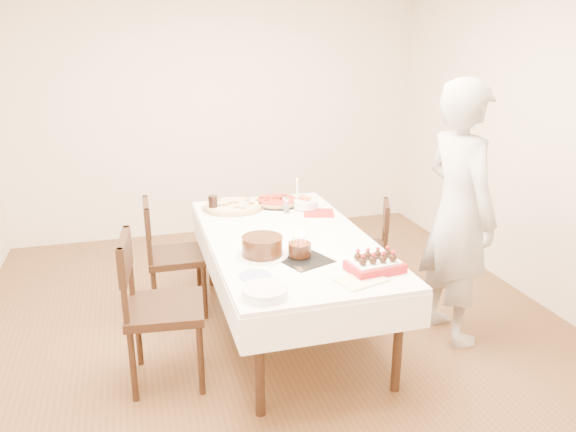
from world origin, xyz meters
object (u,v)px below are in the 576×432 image
object	(u,v)px
chair_right_savory	(363,248)
chair_left_savory	(176,256)
dining_table	(288,284)
cola_glass	(213,204)
strawberry_box	(375,265)
layer_cake	(262,246)
taper_candle	(297,193)
pizza_white	(233,206)
birthday_cake	(300,245)
person	(458,214)
pizza_pepperoni	(277,201)
pasta_bowl	(306,204)
chair_left_dessert	(165,309)

from	to	relation	value
chair_right_savory	chair_left_savory	xyz separation A→B (m)	(-1.55, 0.12, 0.06)
dining_table	cola_glass	world-z (taller)	cola_glass
dining_table	strawberry_box	world-z (taller)	strawberry_box
chair_right_savory	layer_cake	bearing A→B (deg)	-122.82
chair_right_savory	layer_cake	distance (m)	1.33
layer_cake	chair_right_savory	bearing A→B (deg)	34.20
dining_table	taper_candle	size ratio (longest dim) A/B	7.86
pizza_white	birthday_cake	distance (m)	1.19
person	pizza_pepperoni	size ratio (longest dim) A/B	4.52
person	layer_cake	size ratio (longest dim) A/B	5.45
pizza_pepperoni	layer_cake	distance (m)	1.20
chair_left_savory	pasta_bowl	xyz separation A→B (m)	(1.11, 0.10, 0.32)
dining_table	cola_glass	distance (m)	0.97
pizza_white	strawberry_box	xyz separation A→B (m)	(0.61, -1.52, 0.02)
dining_table	chair_left_dessert	world-z (taller)	chair_left_dessert
chair_left_savory	taper_candle	world-z (taller)	taper_candle
dining_table	pizza_white	bearing A→B (deg)	108.43
chair_right_savory	person	bearing A→B (deg)	-42.63
dining_table	pasta_bowl	xyz separation A→B (m)	(0.33, 0.62, 0.42)
taper_candle	strawberry_box	world-z (taller)	taper_candle
dining_table	strawberry_box	size ratio (longest dim) A/B	6.38
dining_table	pasta_bowl	world-z (taller)	pasta_bowl
chair_left_dessert	layer_cake	xyz separation A→B (m)	(0.66, 0.11, 0.31)
cola_glass	strawberry_box	world-z (taller)	cola_glass
chair_left_dessert	cola_glass	distance (m)	1.30
layer_cake	strawberry_box	size ratio (longest dim) A/B	1.04
chair_right_savory	pizza_pepperoni	world-z (taller)	chair_right_savory
chair_left_savory	birthday_cake	size ratio (longest dim) A/B	6.25
cola_glass	strawberry_box	xyz separation A→B (m)	(0.79, -1.48, -0.03)
chair_left_savory	person	size ratio (longest dim) A/B	0.50
taper_candle	pizza_white	bearing A→B (deg)	166.00
dining_table	pasta_bowl	size ratio (longest dim) A/B	10.29
chair_left_savory	layer_cake	world-z (taller)	chair_left_savory
pizza_white	pizza_pepperoni	xyz separation A→B (m)	(0.40, 0.04, 0.00)
chair_left_savory	layer_cake	size ratio (longest dim) A/B	2.74
pizza_pepperoni	layer_cake	bearing A→B (deg)	-109.66
chair_left_dessert	pasta_bowl	world-z (taller)	chair_left_dessert
pasta_bowl	strawberry_box	xyz separation A→B (m)	(0.02, -1.36, 0.00)
person	pizza_pepperoni	bearing A→B (deg)	35.39
dining_table	chair_left_dessert	bearing A→B (deg)	-155.69
dining_table	chair_left_savory	bearing A→B (deg)	145.99
chair_left_dessert	birthday_cake	bearing A→B (deg)	-172.16
chair_left_savory	cola_glass	world-z (taller)	chair_left_savory
birthday_cake	chair_right_savory	bearing A→B (deg)	44.39
strawberry_box	dining_table	bearing A→B (deg)	115.47
chair_right_savory	taper_candle	world-z (taller)	taper_candle
birthday_cake	cola_glass	bearing A→B (deg)	109.55
layer_cake	chair_left_dessert	bearing A→B (deg)	-170.38
pizza_white	person	bearing A→B (deg)	-39.92
chair_right_savory	pizza_pepperoni	distance (m)	0.84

